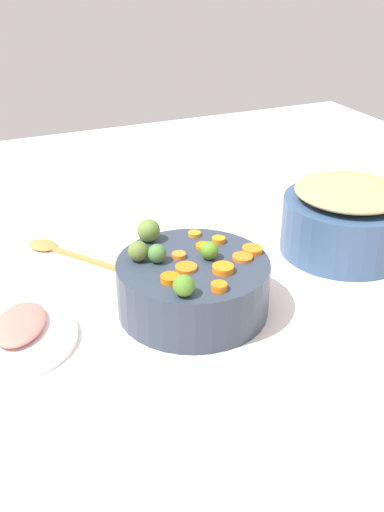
{
  "coord_description": "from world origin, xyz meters",
  "views": [
    {
      "loc": [
        0.35,
        0.84,
        0.63
      ],
      "look_at": [
        -0.03,
        -0.0,
        0.13
      ],
      "focal_mm": 41.66,
      "sensor_mm": 36.0,
      "label": 1
    }
  ],
  "objects": [
    {
      "name": "wooden_spoon",
      "position": [
        0.15,
        -0.33,
        0.03
      ],
      "size": [
        0.18,
        0.24,
        0.01
      ],
      "color": "#AE803F",
      "rests_on": "tabletop"
    },
    {
      "name": "serving_bowl_carrots",
      "position": [
        -0.03,
        -0.0,
        0.07
      ],
      "size": [
        0.28,
        0.28,
        0.1
      ],
      "primitive_type": "cylinder",
      "color": "#2E3949",
      "rests_on": "tabletop"
    },
    {
      "name": "carrot_slice_4",
      "position": [
        -0.14,
        0.01,
        0.12
      ],
      "size": [
        0.05,
        0.05,
        0.01
      ],
      "primitive_type": "cylinder",
      "rotation": [
        0.0,
        0.0,
        5.73
      ],
      "color": "orange",
      "rests_on": "serving_bowl_carrots"
    },
    {
      "name": "brussels_sprout_0",
      "position": [
        -0.06,
        -0.0,
        0.14
      ],
      "size": [
        0.03,
        0.03,
        0.03
      ],
      "primitive_type": "sphere",
      "color": "#538924",
      "rests_on": "serving_bowl_carrots"
    },
    {
      "name": "carrot_slice_3",
      "position": [
        -0.01,
        0.02,
        0.12
      ],
      "size": [
        0.05,
        0.05,
        0.01
      ],
      "primitive_type": "cylinder",
      "rotation": [
        0.0,
        0.0,
        2.81
      ],
      "color": "orange",
      "rests_on": "serving_bowl_carrots"
    },
    {
      "name": "brussels_sprout_3",
      "position": [
        0.06,
        -0.05,
        0.14
      ],
      "size": [
        0.04,
        0.04,
        0.04
      ],
      "primitive_type": "sphere",
      "color": "#5C7030",
      "rests_on": "serving_bowl_carrots"
    },
    {
      "name": "carrot_slice_6",
      "position": [
        -0.01,
        -0.03,
        0.12
      ],
      "size": [
        0.03,
        0.03,
        0.01
      ],
      "primitive_type": "cylinder",
      "rotation": [
        0.0,
        0.0,
        3.55
      ],
      "color": "orange",
      "rests_on": "serving_bowl_carrots"
    },
    {
      "name": "tabletop",
      "position": [
        0.0,
        0.0,
        0.01
      ],
      "size": [
        2.4,
        2.4,
        0.02
      ],
      "primitive_type": "cube",
      "color": "white",
      "rests_on": "ground"
    },
    {
      "name": "carrot_slice_5",
      "position": [
        -0.11,
        0.03,
        0.12
      ],
      "size": [
        0.04,
        0.04,
        0.01
      ],
      "primitive_type": "cylinder",
      "rotation": [
        0.0,
        0.0,
        6.1
      ],
      "color": "orange",
      "rests_on": "serving_bowl_carrots"
    },
    {
      "name": "brussels_sprout_1",
      "position": [
        0.03,
        -0.03,
        0.14
      ],
      "size": [
        0.03,
        0.03,
        0.03
      ],
      "primitive_type": "sphere",
      "color": "#467635",
      "rests_on": "serving_bowl_carrots"
    },
    {
      "name": "stuffing_mound",
      "position": [
        -0.42,
        -0.08,
        0.16
      ],
      "size": [
        0.23,
        0.23,
        0.04
      ],
      "primitive_type": "ellipsoid",
      "color": "tan",
      "rests_on": "metal_pot"
    },
    {
      "name": "brussels_sprout_4",
      "position": [
        0.03,
        0.09,
        0.14
      ],
      "size": [
        0.04,
        0.04,
        0.04
      ],
      "primitive_type": "sphere",
      "color": "#4A7B24",
      "rests_on": "serving_bowl_carrots"
    },
    {
      "name": "carrot_slice_0",
      "position": [
        -0.07,
        -0.04,
        0.12
      ],
      "size": [
        0.04,
        0.04,
        0.01
      ],
      "primitive_type": "cylinder",
      "rotation": [
        0.0,
        0.0,
        5.11
      ],
      "color": "orange",
      "rests_on": "serving_bowl_carrots"
    },
    {
      "name": "ham_slice_main",
      "position": [
        0.27,
        -0.05,
        0.04
      ],
      "size": [
        0.14,
        0.16,
        0.02
      ],
      "primitive_type": "ellipsoid",
      "rotation": [
        0.0,
        0.0,
        4.3
      ],
      "color": "#D07367",
      "rests_on": "ham_plate"
    },
    {
      "name": "carrot_slice_1",
      "position": [
        -0.06,
        0.05,
        0.13
      ],
      "size": [
        0.04,
        0.04,
        0.01
      ],
      "primitive_type": "cylinder",
      "rotation": [
        0.0,
        0.0,
        1.5
      ],
      "color": "orange",
      "rests_on": "serving_bowl_carrots"
    },
    {
      "name": "carrot_slice_9",
      "position": [
        -0.03,
        0.1,
        0.13
      ],
      "size": [
        0.03,
        0.03,
        0.01
      ],
      "primitive_type": "cylinder",
      "rotation": [
        0.0,
        0.0,
        1.66
      ],
      "color": "orange",
      "rests_on": "serving_bowl_carrots"
    },
    {
      "name": "carrot_slice_7",
      "position": [
        -0.08,
        -0.1,
        0.12
      ],
      "size": [
        0.03,
        0.03,
        0.01
      ],
      "primitive_type": "cylinder",
      "rotation": [
        0.0,
        0.0,
        1.69
      ],
      "color": "orange",
      "rests_on": "serving_bowl_carrots"
    },
    {
      "name": "brussels_sprout_2",
      "position": [
        0.01,
        -0.11,
        0.14
      ],
      "size": [
        0.04,
        0.04,
        0.04
      ],
      "primitive_type": "sphere",
      "color": "olive",
      "rests_on": "serving_bowl_carrots"
    },
    {
      "name": "carrot_slice_2",
      "position": [
        -0.11,
        -0.05,
        0.13
      ],
      "size": [
        0.04,
        0.04,
        0.01
      ],
      "primitive_type": "cylinder",
      "rotation": [
        0.0,
        0.0,
        0.92
      ],
      "color": "orange",
      "rests_on": "serving_bowl_carrots"
    },
    {
      "name": "metal_pot",
      "position": [
        -0.42,
        -0.08,
        0.08
      ],
      "size": [
        0.27,
        0.27,
        0.12
      ],
      "primitive_type": "cylinder",
      "color": "#345076",
      "rests_on": "tabletop"
    },
    {
      "name": "carrot_slice_8",
      "position": [
        0.03,
        0.05,
        0.13
      ],
      "size": [
        0.04,
        0.04,
        0.01
      ],
      "primitive_type": "cylinder",
      "rotation": [
        0.0,
        0.0,
        1.65
      ],
      "color": "orange",
      "rests_on": "serving_bowl_carrots"
    },
    {
      "name": "ham_plate",
      "position": [
        0.29,
        -0.03,
        0.03
      ],
      "size": [
        0.22,
        0.22,
        0.01
      ],
      "primitive_type": "cylinder",
      "color": "white",
      "rests_on": "tabletop"
    }
  ]
}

